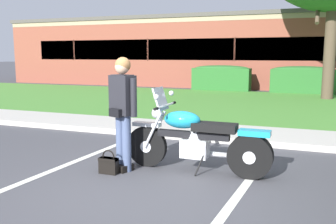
# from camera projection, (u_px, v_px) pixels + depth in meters

# --- Properties ---
(ground_plane) EXTENTS (140.00, 140.00, 0.00)m
(ground_plane) POSITION_uv_depth(u_px,v_px,m) (155.00, 187.00, 4.93)
(ground_plane) COLOR #424247
(curb_strip) EXTENTS (60.00, 0.20, 0.12)m
(curb_strip) POSITION_uv_depth(u_px,v_px,m) (209.00, 139.00, 7.51)
(curb_strip) COLOR #B7B2A8
(curb_strip) RESTS_ON ground
(concrete_walk) EXTENTS (60.00, 1.50, 0.08)m
(concrete_walk) POSITION_uv_depth(u_px,v_px,m) (218.00, 131.00, 8.30)
(concrete_walk) COLOR #B7B2A8
(concrete_walk) RESTS_ON ground
(grass_lawn) EXTENTS (60.00, 8.62, 0.06)m
(grass_lawn) POSITION_uv_depth(u_px,v_px,m) (251.00, 104.00, 12.97)
(grass_lawn) COLOR #478433
(grass_lawn) RESTS_ON ground
(stall_stripe_0) EXTENTS (0.43, 4.40, 0.01)m
(stall_stripe_0) POSITION_uv_depth(u_px,v_px,m) (57.00, 169.00, 5.71)
(stall_stripe_0) COLOR silver
(stall_stripe_0) RESTS_ON ground
(stall_stripe_1) EXTENTS (0.43, 4.40, 0.01)m
(stall_stripe_1) POSITION_uv_depth(u_px,v_px,m) (240.00, 192.00, 4.73)
(stall_stripe_1) COLOR silver
(stall_stripe_1) RESTS_ON ground
(motorcycle) EXTENTS (2.24, 0.82, 1.26)m
(motorcycle) POSITION_uv_depth(u_px,v_px,m) (201.00, 140.00, 5.48)
(motorcycle) COLOR black
(motorcycle) RESTS_ON ground
(rider_person) EXTENTS (0.54, 0.38, 1.70)m
(rider_person) POSITION_uv_depth(u_px,v_px,m) (123.00, 106.00, 5.50)
(rider_person) COLOR black
(rider_person) RESTS_ON ground
(handbag) EXTENTS (0.28, 0.13, 0.36)m
(handbag) POSITION_uv_depth(u_px,v_px,m) (109.00, 164.00, 5.46)
(handbag) COLOR black
(handbag) RESTS_ON ground
(hedge_left) EXTENTS (2.73, 0.90, 1.24)m
(hedge_left) POSITION_uv_depth(u_px,v_px,m) (221.00, 78.00, 17.80)
(hedge_left) COLOR #286028
(hedge_left) RESTS_ON ground
(hedge_center_left) EXTENTS (2.73, 0.90, 1.24)m
(hedge_center_left) POSITION_uv_depth(u_px,v_px,m) (302.00, 79.00, 16.51)
(hedge_center_left) COLOR #286028
(hedge_center_left) RESTS_ON ground
(brick_building) EXTENTS (27.95, 11.89, 3.85)m
(brick_building) POSITION_uv_depth(u_px,v_px,m) (252.00, 52.00, 23.81)
(brick_building) COLOR brown
(brick_building) RESTS_ON ground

